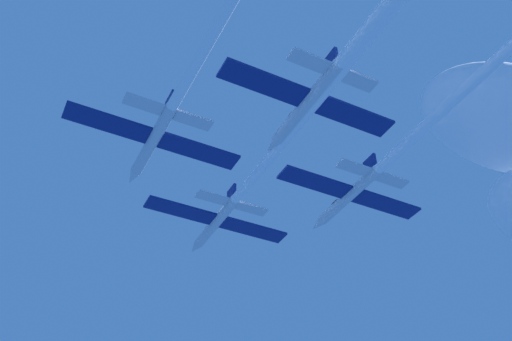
# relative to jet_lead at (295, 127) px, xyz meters

# --- Properties ---
(jet_lead) EXTENTS (20.67, 73.67, 3.42)m
(jet_lead) POSITION_rel_jet_lead_xyz_m (0.00, 0.00, 0.00)
(jet_lead) COLOR silver
(jet_left_wing) EXTENTS (20.67, 64.01, 3.42)m
(jet_left_wing) POSITION_rel_jet_lead_xyz_m (-13.62, -8.49, -0.14)
(jet_left_wing) COLOR silver
(jet_right_wing) EXTENTS (20.67, 68.89, 3.42)m
(jet_right_wing) POSITION_rel_jet_lead_xyz_m (12.85, -11.72, -0.15)
(jet_right_wing) COLOR silver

